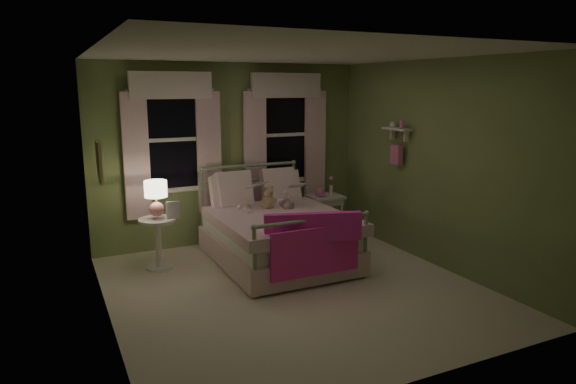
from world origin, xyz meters
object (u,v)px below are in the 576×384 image
bed (276,233)px  table_lamp (156,195)px  nightstand_right (326,202)px  teddy_bear (268,199)px  nightstand_left (158,236)px  child_left (244,188)px  child_right (282,184)px

bed → table_lamp: bearing=164.5°
nightstand_right → teddy_bear: bearing=-159.0°
nightstand_left → table_lamp: size_ratio=1.43×
child_left → table_lamp: 1.17m
bed → teddy_bear: bed is taller
child_left → child_right: bearing=-169.1°
teddy_bear → nightstand_right: bearing=21.0°
child_left → child_right: (0.56, 0.00, 0.01)m
bed → child_right: bearing=56.4°
table_lamp → nightstand_right: 2.63m
child_left → child_right: child_right is taller
child_left → child_right: 0.56m
child_left → teddy_bear: size_ratio=2.29×
child_right → teddy_bear: child_right is taller
child_left → teddy_bear: (0.28, -0.16, -0.14)m
nightstand_left → nightstand_right: bearing=6.5°
child_left → bed: bearing=134.5°
nightstand_right → child_left: bearing=-168.9°
child_right → nightstand_left: child_right is taller
child_left → nightstand_left: 1.27m
child_right → nightstand_left: (-1.73, -0.02, -0.53)m
bed → teddy_bear: 0.49m
table_lamp → child_right: bearing=0.6°
nightstand_left → nightstand_right: same height
table_lamp → nightstand_right: table_lamp is taller
child_right → nightstand_left: bearing=14.1°
child_right → nightstand_right: bearing=-148.5°
bed → nightstand_left: bearing=164.5°
table_lamp → nightstand_left: bearing=90.0°
bed → nightstand_right: bed is taller
bed → teddy_bear: (-0.00, 0.26, 0.41)m
child_right → nightstand_right: 0.98m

